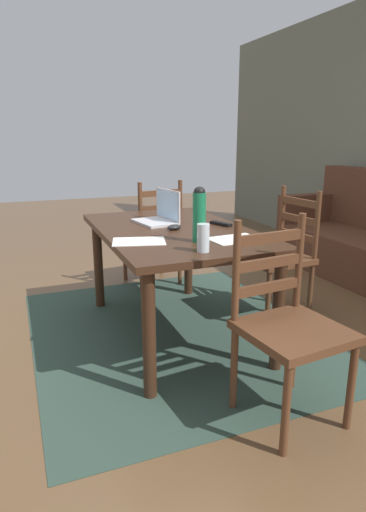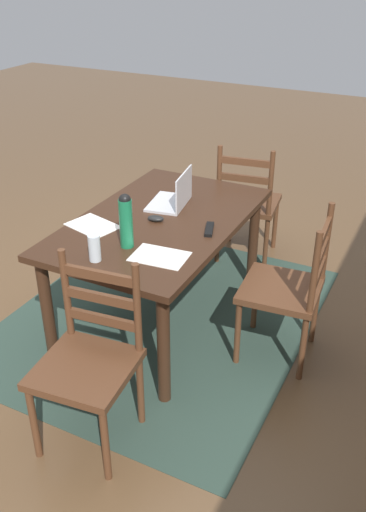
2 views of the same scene
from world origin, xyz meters
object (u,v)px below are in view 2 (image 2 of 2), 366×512
at_px(drinking_glass, 94,248).
at_px(laptop, 175,197).
at_px(water_bottle, 126,220).
at_px(computer_mouse, 156,218).
at_px(chair_far_head, 288,289).
at_px(dining_table, 160,232).
at_px(chair_left_far, 248,204).
at_px(tv_remote, 209,229).
at_px(chair_right_far, 89,361).

bearing_deg(drinking_glass, laptop, 176.75).
bearing_deg(drinking_glass, water_bottle, 161.97).
relative_size(water_bottle, drinking_glass, 2.13).
relative_size(water_bottle, computer_mouse, 3.12).
bearing_deg(chair_far_head, dining_table, -89.76).
distance_m(chair_far_head, chair_left_far, 1.22).
distance_m(chair_left_far, water_bottle, 1.50).
bearing_deg(chair_far_head, laptop, -104.60).
bearing_deg(laptop, tv_remote, 55.78).
height_order(water_bottle, computer_mouse, water_bottle).
distance_m(chair_far_head, tv_remote, 0.57).
xyz_separation_m(chair_right_far, chair_left_far, (-2.08, 0.01, 0.00)).
bearing_deg(chair_far_head, computer_mouse, -87.21).
height_order(dining_table, drinking_glass, drinking_glass).
relative_size(chair_right_far, chair_far_head, 1.00).
relative_size(laptop, computer_mouse, 3.52).
distance_m(dining_table, chair_far_head, 0.85).
distance_m(chair_right_far, water_bottle, 0.80).
relative_size(chair_far_head, drinking_glass, 6.48).
relative_size(chair_right_far, drinking_glass, 6.48).
height_order(chair_left_far, laptop, laptop).
height_order(chair_left_far, drinking_glass, chair_left_far).
bearing_deg(laptop, water_bottle, 1.98).
bearing_deg(dining_table, laptop, -176.97).
relative_size(chair_far_head, water_bottle, 3.05).
bearing_deg(chair_left_far, water_bottle, -7.20).
bearing_deg(chair_right_far, dining_table, -170.16).
bearing_deg(dining_table, chair_far_head, 90.24).
relative_size(dining_table, chair_far_head, 1.58).
bearing_deg(computer_mouse, drinking_glass, -17.74).
bearing_deg(laptop, chair_right_far, 8.65).
bearing_deg(chair_far_head, drinking_glass, -55.85).
relative_size(chair_left_far, drinking_glass, 6.48).
relative_size(chair_far_head, computer_mouse, 9.50).
xyz_separation_m(chair_left_far, drinking_glass, (1.64, -0.25, 0.34)).
relative_size(chair_left_far, water_bottle, 3.05).
bearing_deg(water_bottle, tv_remote, 139.04).
relative_size(dining_table, laptop, 4.25).
bearing_deg(drinking_glass, chair_left_far, 171.37).
xyz_separation_m(chair_left_far, laptop, (0.82, -0.20, 0.33)).
distance_m(chair_right_far, laptop, 1.32).
bearing_deg(chair_right_far, computer_mouse, -169.38).
distance_m(chair_right_far, chair_left_far, 2.08).
bearing_deg(water_bottle, computer_mouse, -177.26).
height_order(chair_left_far, computer_mouse, chair_left_far).
height_order(laptop, tv_remote, laptop).
xyz_separation_m(chair_right_far, water_bottle, (-0.65, -0.17, 0.43)).
xyz_separation_m(chair_far_head, water_bottle, (0.40, -0.82, 0.43)).
distance_m(dining_table, laptop, 0.27).
relative_size(laptop, tv_remote, 2.07).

